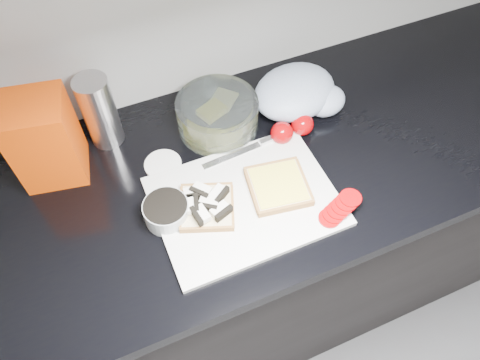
% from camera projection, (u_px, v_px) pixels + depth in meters
% --- Properties ---
extents(base_cabinet, '(3.50, 0.60, 0.86)m').
position_uv_depth(base_cabinet, '(235.00, 256.00, 1.50)').
color(base_cabinet, black).
rests_on(base_cabinet, ground).
extents(countertop, '(3.50, 0.64, 0.04)m').
position_uv_depth(countertop, '(233.00, 173.00, 1.13)').
color(countertop, black).
rests_on(countertop, base_cabinet).
extents(cutting_board, '(0.40, 0.30, 0.01)m').
position_uv_depth(cutting_board, '(245.00, 201.00, 1.05)').
color(cutting_board, silver).
rests_on(cutting_board, countertop).
extents(bread_left, '(0.16, 0.16, 0.04)m').
position_uv_depth(bread_left, '(206.00, 206.00, 1.02)').
color(bread_left, beige).
rests_on(bread_left, cutting_board).
extents(bread_right, '(0.15, 0.15, 0.02)m').
position_uv_depth(bread_right, '(278.00, 186.00, 1.06)').
color(bread_right, beige).
rests_on(bread_right, cutting_board).
extents(tomato_slices, '(0.12, 0.08, 0.02)m').
position_uv_depth(tomato_slices, '(340.00, 208.00, 1.02)').
color(tomato_slices, '#930306').
rests_on(tomato_slices, cutting_board).
extents(knife, '(0.23, 0.03, 0.01)m').
position_uv_depth(knife, '(256.00, 145.00, 1.13)').
color(knife, silver).
rests_on(knife, cutting_board).
extents(seed_tub, '(0.10, 0.10, 0.05)m').
position_uv_depth(seed_tub, '(166.00, 211.00, 1.01)').
color(seed_tub, '#ACB1B1').
rests_on(seed_tub, countertop).
extents(tub_lid, '(0.09, 0.09, 0.01)m').
position_uv_depth(tub_lid, '(163.00, 164.00, 1.12)').
color(tub_lid, white).
rests_on(tub_lid, countertop).
extents(glass_bowl, '(0.20, 0.20, 0.08)m').
position_uv_depth(glass_bowl, '(217.00, 115.00, 1.16)').
color(glass_bowl, silver).
rests_on(glass_bowl, countertop).
extents(bread_bag, '(0.16, 0.15, 0.21)m').
position_uv_depth(bread_bag, '(45.00, 140.00, 1.03)').
color(bread_bag, red).
rests_on(bread_bag, countertop).
extents(steel_canister, '(0.08, 0.08, 0.19)m').
position_uv_depth(steel_canister, '(100.00, 112.00, 1.09)').
color(steel_canister, silver).
rests_on(steel_canister, countertop).
extents(grocery_bag, '(0.26, 0.22, 0.10)m').
position_uv_depth(grocery_bag, '(299.00, 93.00, 1.19)').
color(grocery_bag, silver).
rests_on(grocery_bag, countertop).
extents(whole_tomatoes, '(0.12, 0.06, 0.06)m').
position_uv_depth(whole_tomatoes, '(292.00, 129.00, 1.15)').
color(whole_tomatoes, '#930306').
rests_on(whole_tomatoes, countertop).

